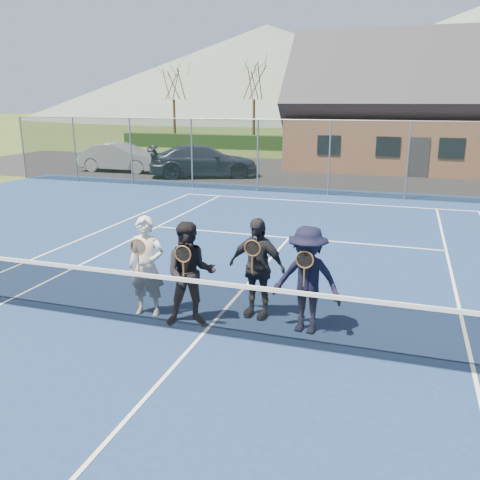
{
  "coord_description": "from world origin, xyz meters",
  "views": [
    {
      "loc": [
        2.96,
        -7.11,
        3.74
      ],
      "look_at": [
        0.14,
        1.5,
        1.25
      ],
      "focal_mm": 38.0,
      "sensor_mm": 36.0,
      "label": 1
    }
  ],
  "objects_px": {
    "car_c": "(204,161)",
    "player_c": "(257,268)",
    "player_d": "(307,280)",
    "car_a": "(116,157)",
    "player_a": "(147,266)",
    "car_b": "(121,157)",
    "clubhouse": "(432,96)",
    "player_b": "(190,274)",
    "tennis_net": "(203,305)"
  },
  "relations": [
    {
      "from": "car_b",
      "to": "player_b",
      "type": "bearing_deg",
      "value": -146.89
    },
    {
      "from": "clubhouse",
      "to": "player_b",
      "type": "xyz_separation_m",
      "value": [
        -4.35,
        -23.67,
        -3.07
      ]
    },
    {
      "from": "tennis_net",
      "to": "player_d",
      "type": "height_order",
      "value": "player_d"
    },
    {
      "from": "car_a",
      "to": "player_d",
      "type": "distance_m",
      "value": 23.13
    },
    {
      "from": "car_c",
      "to": "player_d",
      "type": "xyz_separation_m",
      "value": [
        8.38,
        -16.19,
        0.13
      ]
    },
    {
      "from": "tennis_net",
      "to": "player_d",
      "type": "bearing_deg",
      "value": 21.89
    },
    {
      "from": "car_c",
      "to": "player_c",
      "type": "distance_m",
      "value": 17.48
    },
    {
      "from": "clubhouse",
      "to": "player_a",
      "type": "bearing_deg",
      "value": -102.57
    },
    {
      "from": "player_d",
      "to": "car_c",
      "type": "bearing_deg",
      "value": 117.36
    },
    {
      "from": "clubhouse",
      "to": "player_b",
      "type": "bearing_deg",
      "value": -100.42
    },
    {
      "from": "car_b",
      "to": "player_a",
      "type": "relative_size",
      "value": 2.58
    },
    {
      "from": "car_c",
      "to": "player_d",
      "type": "distance_m",
      "value": 18.23
    },
    {
      "from": "car_c",
      "to": "clubhouse",
      "type": "bearing_deg",
      "value": -79.08
    },
    {
      "from": "player_a",
      "to": "clubhouse",
      "type": "bearing_deg",
      "value": 77.43
    },
    {
      "from": "car_a",
      "to": "player_d",
      "type": "xyz_separation_m",
      "value": [
        14.55,
        -17.98,
        0.29
      ]
    },
    {
      "from": "player_c",
      "to": "player_d",
      "type": "height_order",
      "value": "same"
    },
    {
      "from": "tennis_net",
      "to": "car_a",
      "type": "bearing_deg",
      "value": 124.87
    },
    {
      "from": "car_c",
      "to": "player_c",
      "type": "bearing_deg",
      "value": -177.55
    },
    {
      "from": "clubhouse",
      "to": "player_b",
      "type": "distance_m",
      "value": 24.26
    },
    {
      "from": "player_c",
      "to": "car_a",
      "type": "bearing_deg",
      "value": 127.64
    },
    {
      "from": "car_a",
      "to": "player_b",
      "type": "distance_m",
      "value": 22.22
    },
    {
      "from": "car_a",
      "to": "player_a",
      "type": "height_order",
      "value": "player_a"
    },
    {
      "from": "car_b",
      "to": "player_d",
      "type": "bearing_deg",
      "value": -142.13
    },
    {
      "from": "car_b",
      "to": "player_c",
      "type": "distance_m",
      "value": 20.49
    },
    {
      "from": "car_a",
      "to": "car_b",
      "type": "height_order",
      "value": "car_b"
    },
    {
      "from": "car_b",
      "to": "player_d",
      "type": "height_order",
      "value": "player_d"
    },
    {
      "from": "car_b",
      "to": "player_b",
      "type": "distance_m",
      "value": 20.47
    },
    {
      "from": "car_b",
      "to": "clubhouse",
      "type": "distance_m",
      "value": 17.49
    },
    {
      "from": "player_a",
      "to": "player_c",
      "type": "bearing_deg",
      "value": 16.04
    },
    {
      "from": "car_b",
      "to": "player_a",
      "type": "height_order",
      "value": "player_a"
    },
    {
      "from": "clubhouse",
      "to": "car_b",
      "type": "bearing_deg",
      "value": -156.99
    },
    {
      "from": "player_a",
      "to": "player_d",
      "type": "distance_m",
      "value": 2.83
    },
    {
      "from": "player_a",
      "to": "player_d",
      "type": "xyz_separation_m",
      "value": [
        2.83,
        0.18,
        -0.0
      ]
    },
    {
      "from": "player_b",
      "to": "player_c",
      "type": "height_order",
      "value": "same"
    },
    {
      "from": "car_b",
      "to": "player_a",
      "type": "xyz_separation_m",
      "value": [
        10.58,
        -16.82,
        0.16
      ]
    },
    {
      "from": "car_c",
      "to": "clubhouse",
      "type": "xyz_separation_m",
      "value": [
        10.8,
        7.17,
        3.19
      ]
    },
    {
      "from": "player_b",
      "to": "car_a",
      "type": "bearing_deg",
      "value": 124.6
    },
    {
      "from": "player_c",
      "to": "player_d",
      "type": "xyz_separation_m",
      "value": [
        0.96,
        -0.36,
        -0.0
      ]
    },
    {
      "from": "tennis_net",
      "to": "player_a",
      "type": "relative_size",
      "value": 6.49
    },
    {
      "from": "car_a",
      "to": "clubhouse",
      "type": "bearing_deg",
      "value": -77.41
    },
    {
      "from": "car_a",
      "to": "player_b",
      "type": "xyz_separation_m",
      "value": [
        12.62,
        -18.29,
        0.29
      ]
    },
    {
      "from": "player_b",
      "to": "tennis_net",
      "type": "bearing_deg",
      "value": -42.68
    },
    {
      "from": "car_b",
      "to": "tennis_net",
      "type": "xyz_separation_m",
      "value": [
        11.82,
        -17.28,
        -0.23
      ]
    },
    {
      "from": "car_b",
      "to": "car_c",
      "type": "distance_m",
      "value": 5.04
    },
    {
      "from": "car_b",
      "to": "player_d",
      "type": "xyz_separation_m",
      "value": [
        13.4,
        -16.64,
        0.16
      ]
    },
    {
      "from": "player_a",
      "to": "player_c",
      "type": "xyz_separation_m",
      "value": [
        1.87,
        0.54,
        -0.0
      ]
    },
    {
      "from": "car_a",
      "to": "player_c",
      "type": "relative_size",
      "value": 2.06
    },
    {
      "from": "car_b",
      "to": "player_a",
      "type": "distance_m",
      "value": 19.87
    },
    {
      "from": "car_b",
      "to": "player_d",
      "type": "relative_size",
      "value": 2.58
    },
    {
      "from": "car_a",
      "to": "player_b",
      "type": "bearing_deg",
      "value": -150.41
    }
  ]
}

